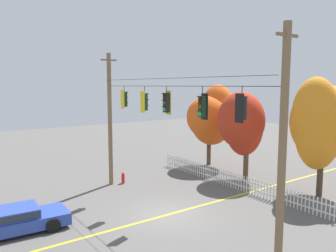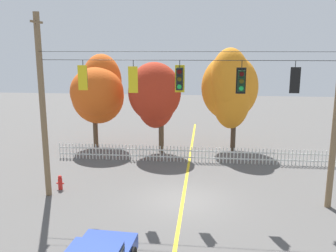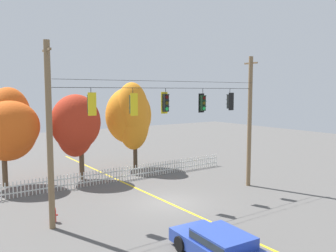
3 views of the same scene
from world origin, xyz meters
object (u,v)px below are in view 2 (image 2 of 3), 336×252
at_px(traffic_signal_northbound_secondary, 294,80).
at_px(fire_hydrant, 60,182).
at_px(autumn_maple_near_fence, 98,91).
at_px(autumn_maple_mid, 155,95).
at_px(traffic_signal_southbound_primary, 83,77).
at_px(autumn_oak_far_east, 230,88).
at_px(traffic_signal_westbound_side, 134,79).
at_px(traffic_signal_eastbound_side, 180,79).
at_px(traffic_signal_northbound_primary, 241,81).

height_order(traffic_signal_northbound_secondary, fire_hydrant, traffic_signal_northbound_secondary).
distance_m(autumn_maple_near_fence, autumn_maple_mid, 4.39).
bearing_deg(traffic_signal_southbound_primary, traffic_signal_northbound_secondary, 0.00).
bearing_deg(autumn_oak_far_east, fire_hydrant, -136.69).
xyz_separation_m(traffic_signal_northbound_secondary, autumn_maple_near_fence, (-11.54, 9.24, -1.69)).
height_order(traffic_signal_westbound_side, autumn_maple_mid, traffic_signal_westbound_side).
relative_size(traffic_signal_southbound_primary, traffic_signal_eastbound_side, 0.95).
distance_m(traffic_signal_northbound_primary, autumn_oak_far_east, 9.36).
bearing_deg(traffic_signal_westbound_side, traffic_signal_southbound_primary, 179.99).
bearing_deg(traffic_signal_northbound_secondary, traffic_signal_northbound_primary, 179.54).
xyz_separation_m(traffic_signal_northbound_primary, traffic_signal_northbound_secondary, (2.27, -0.02, 0.06)).
bearing_deg(traffic_signal_eastbound_side, autumn_oak_far_east, 73.00).
relative_size(traffic_signal_eastbound_side, fire_hydrant, 1.88).
distance_m(traffic_signal_westbound_side, fire_hydrant, 6.83).
relative_size(traffic_signal_westbound_side, traffic_signal_northbound_secondary, 1.05).
height_order(autumn_maple_near_fence, fire_hydrant, autumn_maple_near_fence).
height_order(traffic_signal_southbound_primary, autumn_maple_mid, traffic_signal_southbound_primary).
bearing_deg(traffic_signal_southbound_primary, traffic_signal_eastbound_side, 0.25).
xyz_separation_m(traffic_signal_westbound_side, traffic_signal_northbound_primary, (4.83, 0.02, -0.02)).
relative_size(traffic_signal_northbound_secondary, autumn_oak_far_east, 0.19).
distance_m(traffic_signal_southbound_primary, autumn_oak_far_east, 11.87).
relative_size(autumn_maple_mid, autumn_oak_far_east, 0.87).
bearing_deg(traffic_signal_northbound_primary, fire_hydrant, 175.25).
height_order(traffic_signal_northbound_primary, autumn_oak_far_east, autumn_oak_far_east).
xyz_separation_m(autumn_oak_far_east, fire_hydrant, (-9.04, -8.52, -4.07)).
xyz_separation_m(traffic_signal_northbound_secondary, autumn_oak_far_east, (-2.17, 9.28, -1.37)).
height_order(autumn_maple_mid, autumn_oak_far_east, autumn_oak_far_east).
bearing_deg(traffic_signal_northbound_secondary, autumn_maple_near_fence, 141.32).
distance_m(traffic_signal_northbound_primary, autumn_maple_mid, 9.74).
height_order(traffic_signal_southbound_primary, traffic_signal_westbound_side, same).
bearing_deg(autumn_oak_far_east, traffic_signal_eastbound_side, -107.00).
bearing_deg(autumn_maple_near_fence, fire_hydrant, -87.76).
xyz_separation_m(traffic_signal_northbound_secondary, fire_hydrant, (-11.21, 0.76, -5.45)).
bearing_deg(traffic_signal_southbound_primary, fire_hydrant, 156.73).
relative_size(traffic_signal_northbound_secondary, fire_hydrant, 1.82).
height_order(traffic_signal_eastbound_side, traffic_signal_northbound_secondary, same).
bearing_deg(traffic_signal_southbound_primary, autumn_maple_mid, 75.21).
bearing_deg(traffic_signal_northbound_primary, autumn_oak_far_east, 89.36).
relative_size(traffic_signal_northbound_primary, autumn_oak_far_east, 0.20).
height_order(traffic_signal_northbound_primary, autumn_maple_mid, traffic_signal_northbound_primary).
relative_size(traffic_signal_southbound_primary, autumn_maple_near_fence, 0.20).
height_order(autumn_maple_near_fence, autumn_oak_far_east, autumn_oak_far_east).
xyz_separation_m(traffic_signal_eastbound_side, traffic_signal_northbound_primary, (2.73, -0.00, -0.06)).
distance_m(traffic_signal_southbound_primary, traffic_signal_westbound_side, 2.34).
bearing_deg(fire_hydrant, autumn_maple_near_fence, 92.24).
bearing_deg(traffic_signal_westbound_side, autumn_maple_mid, 91.24).
relative_size(traffic_signal_westbound_side, traffic_signal_eastbound_side, 1.02).
relative_size(traffic_signal_southbound_primary, traffic_signal_northbound_secondary, 0.98).
bearing_deg(traffic_signal_westbound_side, autumn_maple_near_fence, 115.67).
relative_size(autumn_maple_near_fence, fire_hydrant, 8.82).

